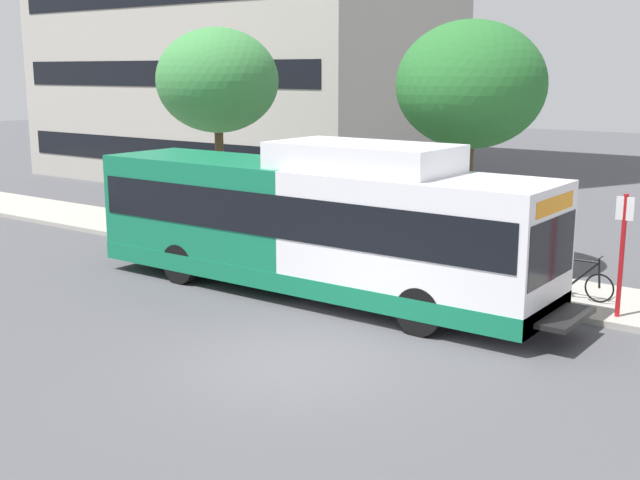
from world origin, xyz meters
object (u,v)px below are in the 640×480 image
at_px(bus_stop_sign_pole, 622,246).
at_px(street_tree_mid_block, 217,81).
at_px(transit_bus, 313,224).
at_px(bicycle_parked, 575,280).
at_px(street_tree_near_stop, 471,85).

height_order(bus_stop_sign_pole, street_tree_mid_block, street_tree_mid_block).
distance_m(transit_bus, bus_stop_sign_pole, 6.77).
height_order(bus_stop_sign_pole, bicycle_parked, bus_stop_sign_pole).
bearing_deg(street_tree_near_stop, street_tree_mid_block, 89.89).
relative_size(transit_bus, street_tree_mid_block, 1.92).
bearing_deg(bus_stop_sign_pole, bicycle_parked, 55.81).
distance_m(street_tree_near_stop, street_tree_mid_block, 8.70).
distance_m(transit_bus, bicycle_parked, 6.09).
distance_m(bus_stop_sign_pole, street_tree_mid_block, 13.78).
height_order(transit_bus, street_tree_mid_block, street_tree_mid_block).
xyz_separation_m(bus_stop_sign_pole, street_tree_mid_block, (2.03, 13.24, 3.23)).
bearing_deg(bus_stop_sign_pole, street_tree_near_stop, 66.05).
height_order(transit_bus, street_tree_near_stop, street_tree_near_stop).
xyz_separation_m(transit_bus, street_tree_mid_block, (4.06, 6.78, 3.17)).
relative_size(bus_stop_sign_pole, bicycle_parked, 1.48).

